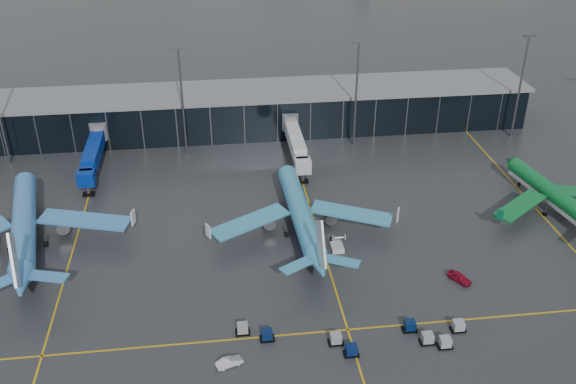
{
  "coord_description": "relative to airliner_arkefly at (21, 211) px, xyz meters",
  "views": [
    {
      "loc": [
        -8.33,
        -87.93,
        65.85
      ],
      "look_at": [
        5.0,
        18.0,
        6.0
      ],
      "focal_mm": 40.0,
      "sensor_mm": 36.0,
      "label": 1
    }
  ],
  "objects": [
    {
      "name": "terminal_pier",
      "position": [
        43.45,
        46.43,
        -1.49
      ],
      "size": [
        142.0,
        17.0,
        10.7
      ],
      "color": "black",
      "rests_on": "ground"
    },
    {
      "name": "ground",
      "position": [
        43.45,
        -15.57,
        -6.91
      ],
      "size": [
        600.0,
        600.0,
        0.0
      ],
      "primitive_type": "plane",
      "color": "#282B2D",
      "rests_on": "ground"
    },
    {
      "name": "flood_masts",
      "position": [
        48.45,
        34.43,
        6.9
      ],
      "size": [
        203.0,
        0.5,
        25.5
      ],
      "color": "#595B60",
      "rests_on": "ground"
    },
    {
      "name": "airliner_klm_near",
      "position": [
        50.17,
        -1.62,
        -0.54
      ],
      "size": [
        37.83,
        42.69,
        12.73
      ],
      "primitive_type": null,
      "rotation": [
        0.0,
        0.0,
        0.04
      ],
      "color": "#3993BD",
      "rests_on": "ground"
    },
    {
      "name": "service_van_white",
      "position": [
        35.29,
        -35.8,
        -6.27
      ],
      "size": [
        4.07,
        2.6,
        1.27
      ],
      "primitive_type": "imported",
      "rotation": [
        0.0,
        0.0,
        1.93
      ],
      "color": "silver",
      "rests_on": "ground"
    },
    {
      "name": "mobile_airstair",
      "position": [
        55.94,
        -9.03,
        -6.14
      ],
      "size": [
        2.2,
        3.2,
        3.45
      ],
      "rotation": [
        0.0,
        0.0,
        0.0
      ],
      "color": "silver",
      "rests_on": "ground"
    },
    {
      "name": "baggage_carts",
      "position": [
        55.81,
        -33.14,
        -6.15
      ],
      "size": [
        34.6,
        8.18,
        1.7
      ],
      "color": "black",
      "rests_on": "ground"
    },
    {
      "name": "airliner_arkefly",
      "position": [
        0.0,
        0.0,
        0.0
      ],
      "size": [
        47.68,
        51.95,
        13.81
      ],
      "primitive_type": null,
      "rotation": [
        0.0,
        0.0,
        0.2
      ],
      "color": "#3D84C9",
      "rests_on": "ground"
    },
    {
      "name": "taxi_lines",
      "position": [
        53.45,
        -4.96,
        -6.9
      ],
      "size": [
        220.0,
        120.0,
        0.02
      ],
      "color": "gold",
      "rests_on": "ground"
    },
    {
      "name": "jet_bridges",
      "position": [
        8.45,
        27.42,
        -2.35
      ],
      "size": [
        94.0,
        27.5,
        7.2
      ],
      "color": "#595B60",
      "rests_on": "ground"
    },
    {
      "name": "service_van_red",
      "position": [
        74.57,
        -20.97,
        -6.18
      ],
      "size": [
        3.75,
        4.56,
        1.46
      ],
      "primitive_type": "imported",
      "rotation": [
        0.0,
        0.0,
        0.56
      ],
      "color": "maroon",
      "rests_on": "ground"
    },
    {
      "name": "airliner_aer_lingus",
      "position": [
        101.0,
        -0.66,
        -1.36
      ],
      "size": [
        37.15,
        40.78,
        11.1
      ],
      "primitive_type": null,
      "rotation": [
        0.0,
        0.0,
        0.16
      ],
      "color": "#0D6E2E",
      "rests_on": "ground"
    }
  ]
}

